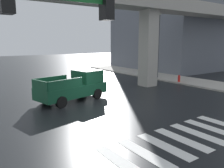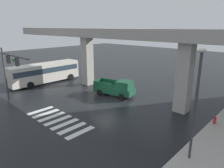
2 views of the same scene
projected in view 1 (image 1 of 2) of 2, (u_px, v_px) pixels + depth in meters
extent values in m
plane|color=black|center=(104.00, 107.00, 14.92)|extent=(120.00, 120.00, 0.00)
cube|color=silver|center=(121.00, 162.00, 8.06)|extent=(0.55, 2.80, 0.01)
cube|color=silver|center=(144.00, 153.00, 8.68)|extent=(0.55, 2.80, 0.01)
cube|color=silver|center=(164.00, 146.00, 9.30)|extent=(0.55, 2.80, 0.01)
cube|color=silver|center=(182.00, 139.00, 9.93)|extent=(0.55, 2.80, 0.01)
cube|color=silver|center=(197.00, 134.00, 10.55)|extent=(0.55, 2.80, 0.01)
cube|color=silver|center=(211.00, 128.00, 11.17)|extent=(0.55, 2.80, 0.01)
cube|color=silver|center=(223.00, 124.00, 11.79)|extent=(0.55, 2.80, 0.01)
cube|color=#ADA89E|center=(148.00, 49.00, 21.39)|extent=(1.30, 1.30, 6.96)
cube|color=#ADA89E|center=(195.00, 82.00, 23.57)|extent=(4.00, 36.00, 0.15)
cube|color=#14472D|center=(72.00, 90.00, 16.26)|extent=(5.39, 2.96, 0.80)
cube|color=#14472D|center=(87.00, 76.00, 17.16)|extent=(2.04, 2.08, 0.90)
cube|color=#3F5160|center=(92.00, 75.00, 17.50)|extent=(0.46, 1.65, 0.77)
cube|color=#14472D|center=(51.00, 81.00, 15.87)|extent=(2.61, 0.67, 0.60)
cube|color=#14472D|center=(66.00, 84.00, 14.72)|extent=(2.61, 0.67, 0.60)
cube|color=#14472D|center=(40.00, 85.00, 14.31)|extent=(0.48, 1.73, 0.60)
cylinder|color=black|center=(81.00, 90.00, 18.08)|extent=(0.80, 0.44, 0.76)
cylinder|color=black|center=(97.00, 94.00, 16.88)|extent=(0.80, 0.44, 0.76)
cylinder|color=black|center=(46.00, 97.00, 15.78)|extent=(0.80, 0.44, 0.76)
cylinder|color=black|center=(61.00, 102.00, 14.58)|extent=(0.80, 0.44, 0.76)
cube|color=black|center=(107.00, 2.00, 5.40)|extent=(0.24, 0.32, 0.84)
cylinder|color=#38383D|center=(158.00, 48.00, 25.57)|extent=(0.16, 0.16, 7.00)
ellipsoid|color=beige|center=(160.00, 14.00, 24.91)|extent=(0.44, 0.70, 0.24)
cylinder|color=red|center=(179.00, 80.00, 23.21)|extent=(0.24, 0.24, 0.70)
sphere|color=red|center=(179.00, 76.00, 23.14)|extent=(0.22, 0.22, 0.22)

